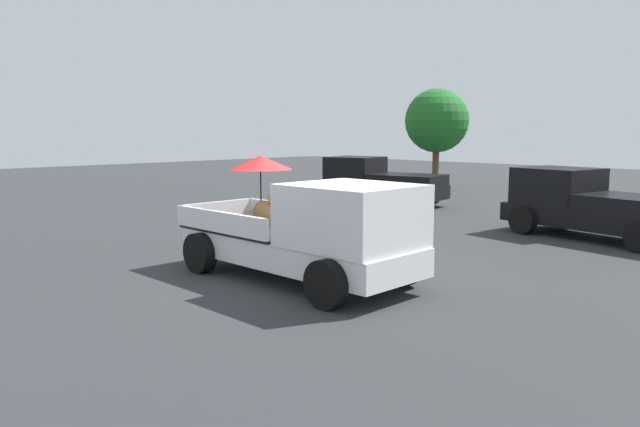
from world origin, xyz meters
The scene contains 5 objects.
ground_plane centered at (0.00, 0.00, 0.00)m, with size 80.00×80.00×0.00m, color #2D3033.
pickup_truck_main centered at (0.42, 0.02, 0.98)m, with size 5.05×2.25×2.30m.
pickup_truck_red centered at (2.26, 8.51, 0.87)m, with size 5.04×2.81×1.80m.
pickup_truck_far centered at (-6.39, 10.26, 0.87)m, with size 5.04×2.83×1.80m.
tree_by_lot centered at (-8.53, 17.41, 3.29)m, with size 3.10×3.10×4.85m.
Camera 1 is at (8.15, -7.61, 2.80)m, focal length 33.60 mm.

